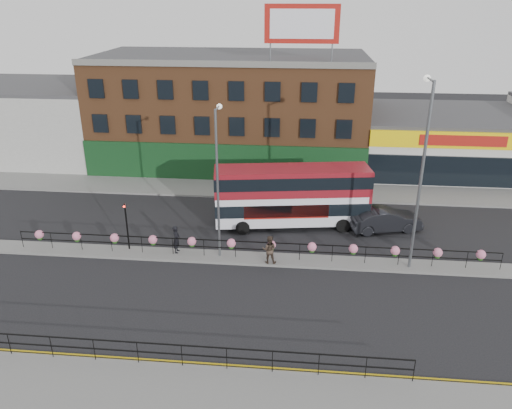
# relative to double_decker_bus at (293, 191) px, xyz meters

# --- Properties ---
(ground) EXTENTS (120.00, 120.00, 0.00)m
(ground) POSITION_rel_double_decker_bus_xyz_m (-2.35, -5.27, -2.68)
(ground) COLOR black
(ground) RESTS_ON ground
(south_pavement) EXTENTS (60.00, 4.00, 0.15)m
(south_pavement) POSITION_rel_double_decker_bus_xyz_m (-2.35, -17.27, -2.61)
(south_pavement) COLOR slate
(south_pavement) RESTS_ON ground
(north_pavement) EXTENTS (60.00, 4.00, 0.15)m
(north_pavement) POSITION_rel_double_decker_bus_xyz_m (-2.35, 6.73, -2.61)
(north_pavement) COLOR slate
(north_pavement) RESTS_ON ground
(median) EXTENTS (60.00, 1.60, 0.15)m
(median) POSITION_rel_double_decker_bus_xyz_m (-2.35, -5.27, -2.61)
(median) COLOR slate
(median) RESTS_ON ground
(yellow_line_inner) EXTENTS (60.00, 0.10, 0.01)m
(yellow_line_inner) POSITION_rel_double_decker_bus_xyz_m (-2.35, -14.97, -2.68)
(yellow_line_inner) COLOR gold
(yellow_line_inner) RESTS_ON ground
(yellow_line_outer) EXTENTS (60.00, 0.10, 0.01)m
(yellow_line_outer) POSITION_rel_double_decker_bus_xyz_m (-2.35, -15.15, -2.68)
(yellow_line_outer) COLOR gold
(yellow_line_outer) RESTS_ON ground
(brick_building) EXTENTS (25.00, 12.21, 10.30)m
(brick_building) POSITION_rel_double_decker_bus_xyz_m (-6.35, 14.69, 2.44)
(brick_building) COLOR brown
(brick_building) RESTS_ON ground
(supermarket) EXTENTS (15.00, 12.25, 5.30)m
(supermarket) POSITION_rel_double_decker_bus_xyz_m (13.65, 14.63, -0.03)
(supermarket) COLOR silver
(supermarket) RESTS_ON ground
(warehouse_west) EXTENTS (15.50, 12.00, 7.30)m
(warehouse_west) POSITION_rel_double_decker_bus_xyz_m (-26.60, 14.73, 0.97)
(warehouse_west) COLOR #ABABA6
(warehouse_west) RESTS_ON ground
(billboard) EXTENTS (6.00, 0.29, 4.40)m
(billboard) POSITION_rel_double_decker_bus_xyz_m (0.15, 9.71, 10.50)
(billboard) COLOR #A51811
(billboard) RESTS_ON brick_building
(median_railing) EXTENTS (30.04, 0.56, 1.23)m
(median_railing) POSITION_rel_double_decker_bus_xyz_m (-2.35, -5.27, -1.64)
(median_railing) COLOR black
(median_railing) RESTS_ON median
(south_railing) EXTENTS (20.04, 0.05, 1.12)m
(south_railing) POSITION_rel_double_decker_bus_xyz_m (-4.35, -15.37, -1.72)
(south_railing) COLOR black
(south_railing) RESTS_ON south_pavement
(double_decker_bus) EXTENTS (11.06, 4.13, 4.37)m
(double_decker_bus) POSITION_rel_double_decker_bus_xyz_m (0.00, 0.00, 0.00)
(double_decker_bus) COLOR white
(double_decker_bus) RESTS_ON ground
(car) EXTENTS (4.27, 5.93, 1.67)m
(car) POSITION_rel_double_decker_bus_xyz_m (6.51, -0.15, -1.85)
(car) COLOR black
(car) RESTS_ON ground
(pedestrian_a) EXTENTS (0.66, 0.44, 1.81)m
(pedestrian_a) POSITION_rel_double_decker_bus_xyz_m (-7.16, -4.99, -1.63)
(pedestrian_a) COLOR black
(pedestrian_a) RESTS_ON median
(pedestrian_b) EXTENTS (0.89, 0.71, 1.80)m
(pedestrian_b) POSITION_rel_double_decker_bus_xyz_m (-1.20, -5.78, -1.63)
(pedestrian_b) COLOR #3F3127
(pedestrian_b) RESTS_ON median
(lamp_column_west) EXTENTS (0.33, 1.64, 9.32)m
(lamp_column_west) POSITION_rel_double_decker_bus_xyz_m (-4.36, -4.95, 2.99)
(lamp_column_west) COLOR slate
(lamp_column_west) RESTS_ON median
(lamp_column_east) EXTENTS (0.40, 1.96, 11.15)m
(lamp_column_east) POSITION_rel_double_decker_bus_xyz_m (7.29, -5.18, 4.07)
(lamp_column_east) COLOR slate
(lamp_column_east) RESTS_ON median
(traffic_light_median) EXTENTS (0.15, 0.28, 3.65)m
(traffic_light_median) POSITION_rel_double_decker_bus_xyz_m (-10.35, -4.88, -0.21)
(traffic_light_median) COLOR black
(traffic_light_median) RESTS_ON median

